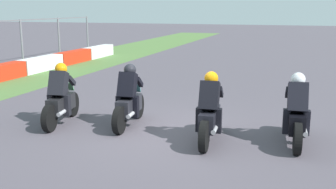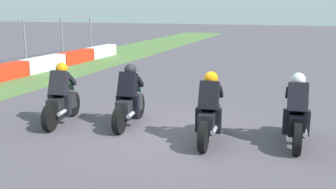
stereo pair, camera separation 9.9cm
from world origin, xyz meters
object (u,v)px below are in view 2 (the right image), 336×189
at_px(rider_lane_b, 210,113).
at_px(rider_lane_d, 62,99).
at_px(rider_lane_c, 129,100).
at_px(rider_lane_a, 296,115).

height_order(rider_lane_b, rider_lane_d, same).
bearing_deg(rider_lane_c, rider_lane_b, -109.12).
height_order(rider_lane_c, rider_lane_d, same).
bearing_deg(rider_lane_c, rider_lane_a, -96.36).
distance_m(rider_lane_c, rider_lane_d, 1.71).
relative_size(rider_lane_b, rider_lane_c, 1.00).
bearing_deg(rider_lane_c, rider_lane_d, 97.53).
relative_size(rider_lane_a, rider_lane_b, 1.00).
xyz_separation_m(rider_lane_b, rider_lane_d, (0.16, 3.79, 0.00)).
height_order(rider_lane_b, rider_lane_c, same).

